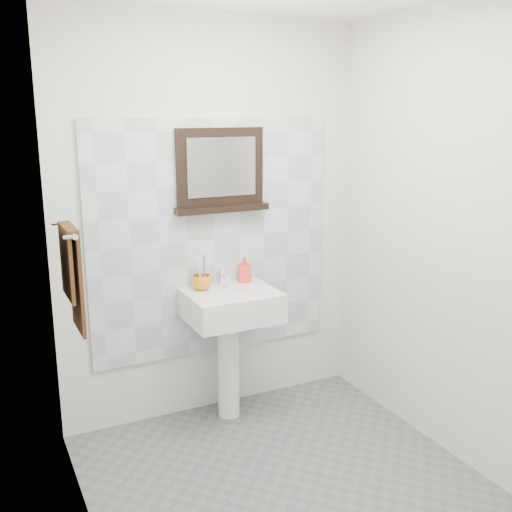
{
  "coord_description": "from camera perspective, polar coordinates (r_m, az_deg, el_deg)",
  "views": [
    {
      "loc": [
        -1.39,
        -2.36,
        1.94
      ],
      "look_at": [
        0.04,
        0.55,
        1.15
      ],
      "focal_mm": 42.0,
      "sensor_mm": 36.0,
      "label": 1
    }
  ],
  "objects": [
    {
      "name": "framed_mirror",
      "position": [
        3.73,
        -3.42,
        7.96
      ],
      "size": [
        0.6,
        0.11,
        0.51
      ],
      "color": "black",
      "rests_on": "back_wall"
    },
    {
      "name": "soap_dispenser",
      "position": [
        3.86,
        -1.09,
        -1.27
      ],
      "size": [
        0.09,
        0.09,
        0.17
      ],
      "primitive_type": "imported",
      "rotation": [
        0.0,
        0.0,
        -0.24
      ],
      "color": "red",
      "rests_on": "pedestal_sink"
    },
    {
      "name": "hand_towel",
      "position": [
        3.15,
        -17.11,
        -1.33
      ],
      "size": [
        0.06,
        0.3,
        0.55
      ],
      "color": "#331C0E",
      "rests_on": "towel_bar"
    },
    {
      "name": "toothbrush_cup",
      "position": [
        3.71,
        -5.18,
        -2.52
      ],
      "size": [
        0.14,
        0.14,
        0.09
      ],
      "primitive_type": "imported",
      "rotation": [
        0.0,
        0.0,
        -0.15
      ],
      "color": "orange",
      "rests_on": "pedestal_sink"
    },
    {
      "name": "floor",
      "position": [
        3.36,
        3.82,
        -21.63
      ],
      "size": [
        2.0,
        2.2,
        0.01
      ],
      "primitive_type": "cube",
      "color": "slate",
      "rests_on": "ground"
    },
    {
      "name": "left_wall",
      "position": [
        2.49,
        -16.09,
        -2.98
      ],
      "size": [
        0.01,
        2.2,
        2.5
      ],
      "primitive_type": "cube",
      "color": "silver",
      "rests_on": "ground"
    },
    {
      "name": "pedestal_sink",
      "position": [
        3.75,
        -2.41,
        -6.01
      ],
      "size": [
        0.55,
        0.44,
        0.96
      ],
      "color": "white",
      "rests_on": "ground"
    },
    {
      "name": "towel_bar",
      "position": [
        3.1,
        -17.51,
        2.4
      ],
      "size": [
        0.07,
        0.4,
        0.03
      ],
      "color": "silver",
      "rests_on": "left_wall"
    },
    {
      "name": "right_wall",
      "position": [
        3.43,
        18.8,
        1.35
      ],
      "size": [
        0.01,
        2.2,
        2.5
      ],
      "primitive_type": "cube",
      "color": "silver",
      "rests_on": "ground"
    },
    {
      "name": "splashback",
      "position": [
        3.8,
        -4.11,
        1.67
      ],
      "size": [
        1.6,
        0.02,
        1.5
      ],
      "primitive_type": "cube",
      "color": "silver",
      "rests_on": "back_wall"
    },
    {
      "name": "back_wall",
      "position": [
        3.79,
        -4.2,
        3.18
      ],
      "size": [
        2.0,
        0.01,
        2.5
      ],
      "primitive_type": "cube",
      "color": "silver",
      "rests_on": "ground"
    },
    {
      "name": "front_wall",
      "position": [
        2.0,
        20.46,
        -7.44
      ],
      "size": [
        2.0,
        0.01,
        2.5
      ],
      "primitive_type": "cube",
      "color": "silver",
      "rests_on": "ground"
    },
    {
      "name": "toothbrushes",
      "position": [
        3.7,
        -5.2,
        -1.37
      ],
      "size": [
        0.05,
        0.04,
        0.21
      ],
      "color": "white",
      "rests_on": "toothbrush_cup"
    }
  ]
}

